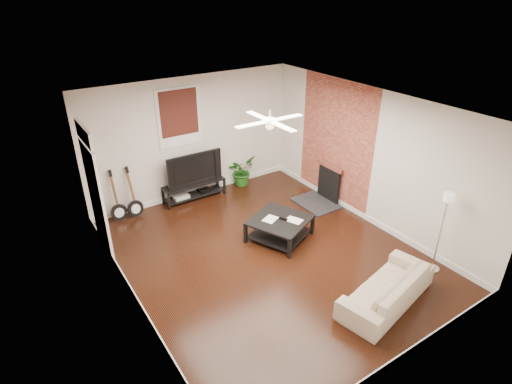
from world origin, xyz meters
The scene contains 14 objects.
room centered at (0.00, 0.00, 1.40)m, with size 5.01×6.01×2.81m.
brick_accent centered at (2.49, 1.00, 1.40)m, with size 0.02×2.20×2.80m, color #953F30.
fireplace centered at (2.20, 1.00, 0.46)m, with size 0.80×1.10×0.92m, color black.
window_back centered at (-0.30, 2.97, 1.95)m, with size 1.00×0.06×1.30m, color #3B1110.
door_left centered at (-2.46, 1.90, 1.25)m, with size 0.08×1.00×2.50m, color white.
tv_stand centered at (-0.16, 2.78, 0.21)m, with size 1.47×0.39×0.41m, color black.
tv centered at (-0.16, 2.80, 0.79)m, with size 1.32×0.17×0.76m, color black.
coffee_table centered at (0.51, 0.33, 0.22)m, with size 1.04×1.04×0.43m, color black.
sofa centered at (0.85, -2.08, 0.27)m, with size 1.87×0.73×0.55m, color tan.
floor_lamp centered at (2.20, -1.98, 0.76)m, with size 0.25×0.25×1.53m, color silver, non-canonical shape.
potted_plant centered at (1.16, 2.82, 0.37)m, with size 0.66×0.57×0.73m, color #205E1A.
guitar_left centered at (-1.94, 2.75, 0.57)m, with size 0.35×0.25×1.14m, color black, non-canonical shape.
guitar_right centered at (-1.59, 2.72, 0.57)m, with size 0.35×0.25×1.14m, color black, non-canonical shape.
ceiling_fan centered at (0.00, 0.00, 2.60)m, with size 1.24×1.24×0.32m, color white, non-canonical shape.
Camera 1 is at (-3.71, -5.22, 4.62)m, focal length 29.10 mm.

